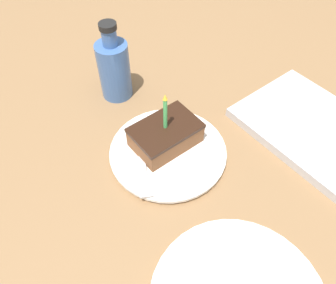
# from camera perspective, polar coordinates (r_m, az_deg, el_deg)

# --- Properties ---
(ground_plane) EXTENTS (2.40, 2.40, 0.04)m
(ground_plane) POSITION_cam_1_polar(r_m,az_deg,el_deg) (0.70, 0.41, -1.58)
(ground_plane) COLOR olive
(ground_plane) RESTS_ON ground
(plate) EXTENTS (0.23, 0.23, 0.02)m
(plate) POSITION_cam_1_polar(r_m,az_deg,el_deg) (0.66, -0.00, -1.75)
(plate) COLOR white
(plate) RESTS_ON ground_plane
(cake_slice) EXTENTS (0.09, 0.13, 0.13)m
(cake_slice) POSITION_cam_1_polar(r_m,az_deg,el_deg) (0.65, -0.56, 1.38)
(cake_slice) COLOR brown
(cake_slice) RESTS_ON plate
(fork) EXTENTS (0.15, 0.09, 0.00)m
(fork) POSITION_cam_1_polar(r_m,az_deg,el_deg) (0.63, -4.39, -4.32)
(fork) COLOR silver
(fork) RESTS_ON plate
(bottle) EXTENTS (0.07, 0.07, 0.18)m
(bottle) POSITION_cam_1_polar(r_m,az_deg,el_deg) (0.76, -9.31, 12.58)
(bottle) COLOR #3F66A5
(bottle) RESTS_ON ground_plane
(marble_board) EXTENTS (0.30, 0.23, 0.02)m
(marble_board) POSITION_cam_1_polar(r_m,az_deg,el_deg) (0.77, 23.98, 2.21)
(marble_board) COLOR silver
(marble_board) RESTS_ON ground_plane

